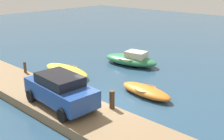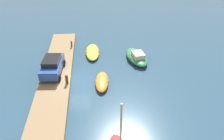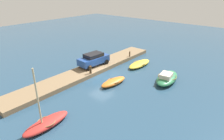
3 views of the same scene
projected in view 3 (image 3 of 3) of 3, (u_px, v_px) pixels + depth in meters
The scene contains 9 objects.
ground_plane at pixel (101, 76), 23.58m from camera, with size 84.00×84.00×0.00m, color navy.
dock_platform at pixel (90, 70), 24.65m from camera, with size 22.40×2.93×0.48m, color #846B4C.
rowboat_red at pixel (46, 123), 14.95m from camera, with size 3.95×1.42×4.99m.
rowboat_yellow at pixel (139, 64), 26.46m from camera, with size 4.30×1.65×0.56m.
motorboat_green at pixel (167, 78), 22.06m from camera, with size 4.73×2.63×1.15m.
rowboat_orange at pixel (113, 82), 21.49m from camera, with size 3.55×1.51×0.57m.
mooring_post_west at pixel (130, 54), 28.57m from camera, with size 0.18×0.18×0.75m, color #47331E.
mooring_post_mid_west at pixel (90, 70), 22.93m from camera, with size 0.26×0.26×0.91m, color #47331E.
parked_car at pixel (94, 59), 25.12m from camera, with size 4.24×2.20×1.64m.
Camera 3 is at (15.55, 14.75, 9.94)m, focal length 31.37 mm.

